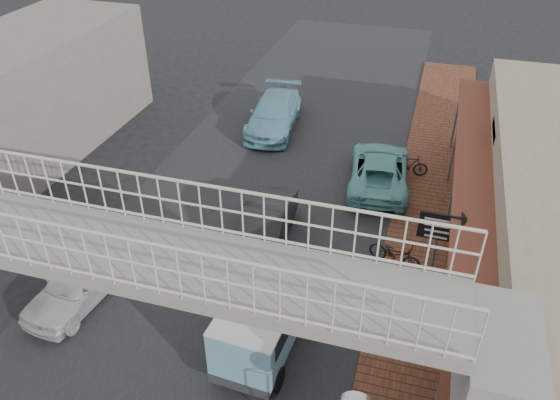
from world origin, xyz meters
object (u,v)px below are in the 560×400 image
Objects in this scene: dark_sedan at (264,226)px; motorcycle_far at (409,165)px; angkot_van at (266,312)px; arrow_sign at (466,233)px; angkot_far at (274,113)px; motorcycle_near at (395,253)px; white_hatchback at (79,281)px; angkot_curb at (379,170)px.

motorcycle_far is (4.34, 5.88, -0.15)m from dark_sedan.
angkot_van is (1.45, -4.30, 0.52)m from dark_sedan.
dark_sedan is 1.43× the size of arrow_sign.
motorcycle_near is at bearing -57.58° from angkot_far.
white_hatchback is 0.92× the size of dark_sedan.
motorcycle_far is (8.86, 10.03, -0.11)m from white_hatchback.
white_hatchback is 2.58× the size of motorcycle_far.
angkot_far is (-2.32, 8.67, 0.05)m from dark_sedan.
angkot_far is 1.74× the size of arrow_sign.
arrow_sign reaches higher than motorcycle_near.
motorcycle_near is (4.47, -0.00, -0.13)m from dark_sedan.
white_hatchback is 13.38m from motorcycle_far.
dark_sedan reaches higher than motorcycle_near.
dark_sedan is at bearing 135.65° from motorcycle_far.
white_hatchback is 6.13m from dark_sedan.
white_hatchback is at bearing -140.61° from dark_sedan.
white_hatchback is at bearing -162.72° from arrow_sign.
angkot_curb is 1.23× the size of angkot_van.
motorcycle_near is 1.18× the size of motorcycle_far.
angkot_van is at bearing -79.43° from angkot_far.
dark_sedan is 5.92m from angkot_curb.
motorcycle_near is 0.60× the size of arrow_sign.
motorcycle_far is at bearing 50.30° from dark_sedan.
motorcycle_far is (2.90, 10.18, -0.66)m from angkot_van.
angkot_van is at bearing -74.61° from dark_sedan.
angkot_curb is 6.69m from angkot_far.
angkot_curb reaches higher than white_hatchback.
angkot_van is 2.63× the size of motorcycle_far.
motorcycle_near is 5.88m from motorcycle_far.
dark_sedan is 2.80× the size of motorcycle_far.
angkot_van reaches higher than white_hatchback.
arrow_sign is at bearing -11.75° from dark_sedan.
arrow_sign is (1.99, -6.83, 1.96)m from motorcycle_far.
motorcycle_near is (3.02, 4.30, -0.65)m from angkot_van.
dark_sedan is 6.65m from arrow_sign.
arrow_sign reaches higher than dark_sedan.
angkot_van is 1.34× the size of arrow_sign.
arrow_sign is (1.86, -0.95, 1.95)m from motorcycle_near.
arrow_sign is (8.65, -9.61, 1.77)m from angkot_far.
white_hatchback is 0.98× the size of angkot_van.
angkot_far is 11.01m from motorcycle_near.
motorcycle_far is at bearing 18.21° from motorcycle_near.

